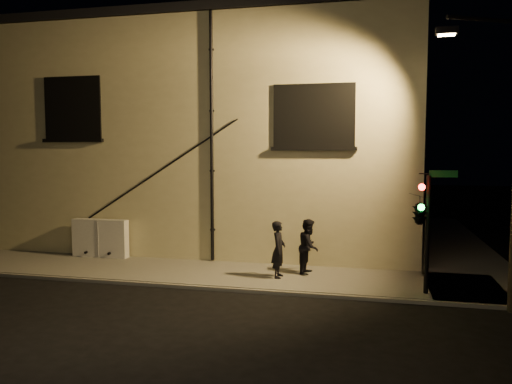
% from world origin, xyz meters
% --- Properties ---
extents(ground, '(90.00, 90.00, 0.00)m').
position_xyz_m(ground, '(0.00, 0.00, 0.00)').
color(ground, black).
extents(sidewalk, '(21.00, 16.00, 0.12)m').
position_xyz_m(sidewalk, '(1.22, 4.39, 0.06)').
color(sidewalk, slate).
rests_on(sidewalk, ground).
extents(building, '(16.20, 12.23, 8.80)m').
position_xyz_m(building, '(-3.00, 8.99, 4.40)').
color(building, beige).
rests_on(building, ground).
extents(utility_cabinet, '(2.04, 0.34, 1.34)m').
position_xyz_m(utility_cabinet, '(-5.89, 2.70, 0.79)').
color(utility_cabinet, silver).
rests_on(utility_cabinet, sidewalk).
extents(pedestrian_a, '(0.40, 0.62, 1.68)m').
position_xyz_m(pedestrian_a, '(0.78, 1.30, 0.96)').
color(pedestrian_a, black).
rests_on(pedestrian_a, sidewalk).
extents(pedestrian_b, '(0.73, 0.89, 1.68)m').
position_xyz_m(pedestrian_b, '(1.59, 2.00, 0.96)').
color(pedestrian_b, black).
rests_on(pedestrian_b, sidewalk).
extents(traffic_signal, '(1.32, 1.92, 3.26)m').
position_xyz_m(traffic_signal, '(4.68, 0.44, 2.31)').
color(traffic_signal, black).
rests_on(traffic_signal, sidewalk).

